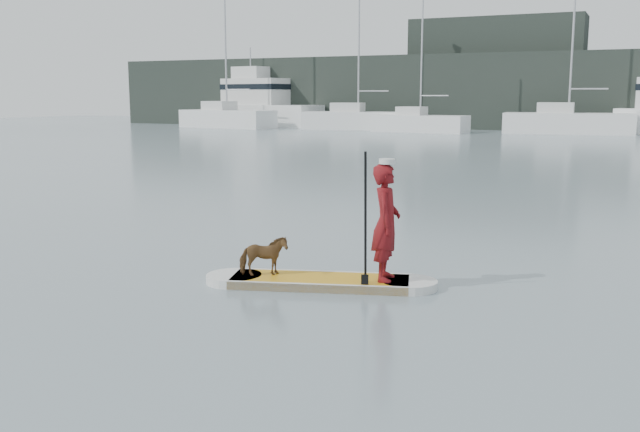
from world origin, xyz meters
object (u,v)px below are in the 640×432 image
at_px(sailboat_b, 357,118).
at_px(motor_yacht_b, 261,104).
at_px(paddler, 386,223).
at_px(sailboat_c, 419,122).
at_px(sailboat_a, 226,117).
at_px(sailboat_d, 567,121).
at_px(paddleboard, 320,281).
at_px(dog, 263,256).

xyz_separation_m(sailboat_b, motor_yacht_b, (-10.33, 2.69, 1.04)).
xyz_separation_m(paddler, sailboat_c, (-12.35, 42.23, -0.19)).
bearing_deg(sailboat_a, sailboat_d, 14.13).
height_order(paddleboard, motor_yacht_b, motor_yacht_b).
relative_size(dog, sailboat_a, 0.05).
bearing_deg(motor_yacht_b, paddler, -49.31).
height_order(sailboat_a, motor_yacht_b, sailboat_a).
height_order(paddleboard, sailboat_a, sailboat_a).
height_order(sailboat_a, sailboat_d, sailboat_d).
xyz_separation_m(dog, sailboat_c, (-10.70, 42.74, 0.34)).
distance_m(dog, sailboat_d, 44.96).
distance_m(sailboat_c, motor_yacht_b, 16.74).
height_order(sailboat_d, motor_yacht_b, sailboat_d).
height_order(paddleboard, paddler, paddler).
bearing_deg(dog, paddleboard, -108.32).
bearing_deg(motor_yacht_b, sailboat_c, -6.52).
distance_m(dog, sailboat_a, 51.34).
distance_m(sailboat_a, sailboat_c, 17.05).
relative_size(sailboat_b, motor_yacht_b, 1.19).
relative_size(sailboat_a, motor_yacht_b, 1.16).
relative_size(paddleboard, sailboat_b, 0.25).
distance_m(paddler, dog, 1.81).
bearing_deg(sailboat_c, sailboat_a, -176.15).
xyz_separation_m(paddler, sailboat_b, (-18.07, 44.14, -0.03)).
relative_size(paddler, sailboat_c, 0.16).
bearing_deg(sailboat_b, paddleboard, -75.49).
distance_m(paddler, motor_yacht_b, 54.78).
distance_m(sailboat_b, sailboat_c, 6.03).
xyz_separation_m(sailboat_c, motor_yacht_b, (-16.05, 4.59, 1.20)).
distance_m(sailboat_a, sailboat_d, 27.28).
bearing_deg(sailboat_b, sailboat_a, -179.36).
bearing_deg(motor_yacht_b, sailboat_d, 4.26).
height_order(paddler, dog, paddler).
xyz_separation_m(paddler, motor_yacht_b, (-28.40, 46.83, 1.01)).
xyz_separation_m(dog, sailboat_b, (-16.41, 44.64, 0.50)).
relative_size(paddler, motor_yacht_b, 0.15).
bearing_deg(dog, sailboat_c, -21.29).
height_order(sailboat_b, sailboat_c, sailboat_b).
bearing_deg(paddler, sailboat_c, 2.37).
xyz_separation_m(paddleboard, sailboat_d, (-1.29, 44.71, 0.87)).
xyz_separation_m(paddler, dog, (-1.66, -0.51, -0.53)).
height_order(dog, sailboat_d, sailboat_d).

